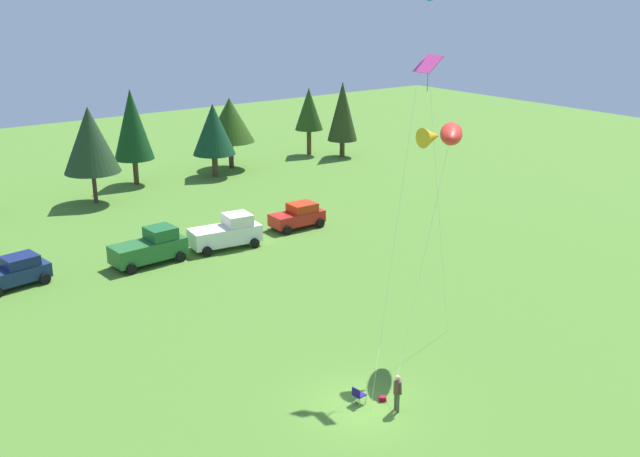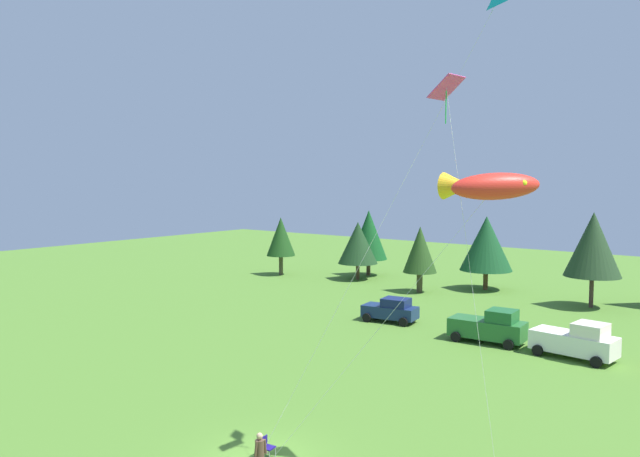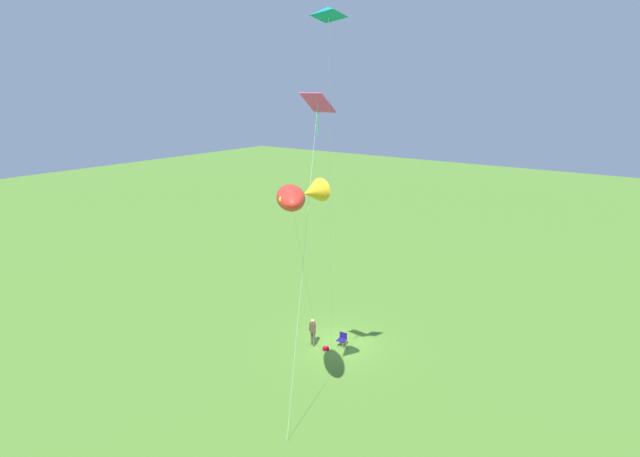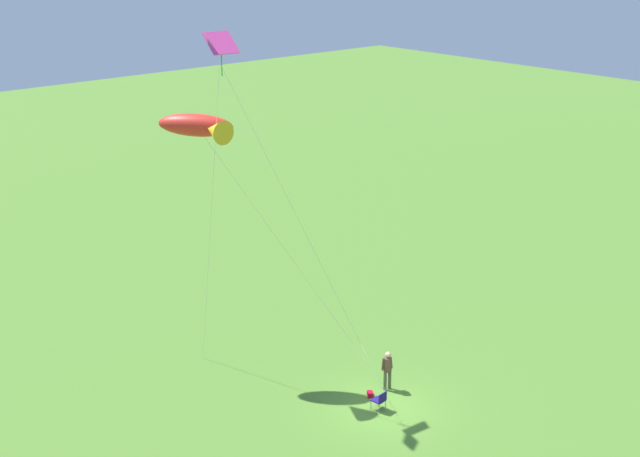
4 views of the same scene
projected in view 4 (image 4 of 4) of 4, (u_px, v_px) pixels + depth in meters
name	position (u px, v px, depth m)	size (l,w,h in m)	color
ground_plane	(385.00, 408.00, 36.18)	(160.00, 160.00, 0.00)	#4B7929
person_kite_flyer	(388.00, 367.00, 37.37)	(0.42, 0.55, 1.74)	#465132
folding_chair	(380.00, 399.00, 35.91)	(0.53, 0.53, 0.82)	navy
backpack_on_grass	(370.00, 394.00, 37.07)	(0.32, 0.22, 0.22)	#A0081E
kite_large_fish	(201.00, 126.00, 36.23)	(8.86, 5.64, 11.38)	red
kite_diamond_rainbow	(220.00, 52.00, 34.22)	(2.82, 1.24, 14.74)	#E13E95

